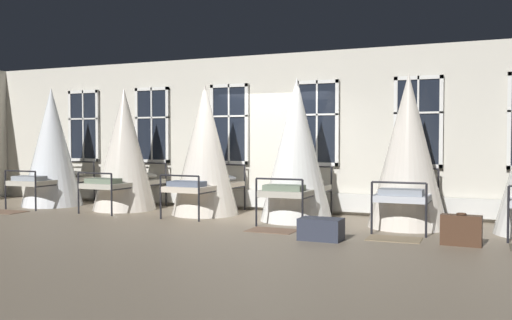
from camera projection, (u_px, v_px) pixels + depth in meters
The scene contains 13 objects.
ground at pixel (250, 217), 11.08m from camera, with size 28.76×28.76×0.00m, color gray.
back_wall_with_windows at pixel (274, 133), 12.12m from camera, with size 15.38×0.10×3.32m, color beige.
window_bank at pixel (271, 165), 12.04m from camera, with size 10.93×0.10×2.65m.
cot_first at pixel (52, 148), 13.03m from camera, with size 1.36×1.98×2.70m.
cot_second at pixel (124, 151), 12.27m from camera, with size 1.36×1.97×2.62m.
cot_third at pixel (205, 151), 11.49m from camera, with size 1.36×1.98×2.64m.
cot_fourth at pixel (297, 151), 10.61m from camera, with size 1.36×1.98×2.67m.
cot_fifth at pixel (408, 152), 9.79m from camera, with size 1.36×1.97×2.67m.
rug_first at pixel (5, 212), 11.86m from camera, with size 0.80×0.56×0.01m, color brown.
rug_fourth at pixel (272, 230), 9.45m from camera, with size 0.80×0.56×0.01m, color brown.
rug_fifth at pixel (394, 239), 8.64m from camera, with size 0.80×0.56×0.01m, color #8E7A5B.
suitcase_dark at pixel (461, 230), 8.12m from camera, with size 0.57×0.23×0.47m.
travel_trunk at pixel (321, 229), 8.58m from camera, with size 0.64×0.40×0.33m, color #2D3342.
Camera 1 is at (4.54, -10.06, 1.52)m, focal length 39.96 mm.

